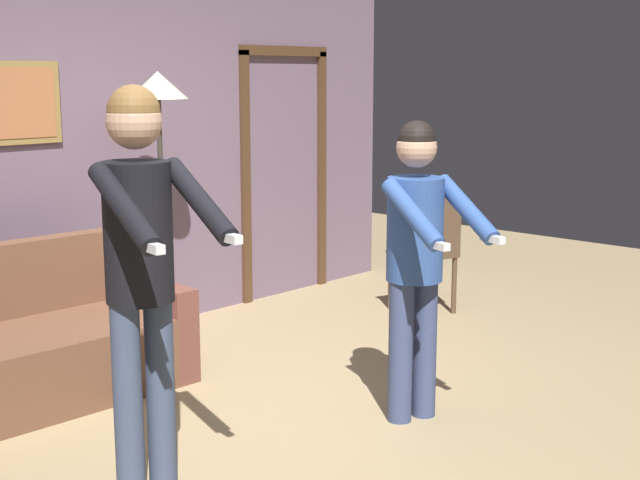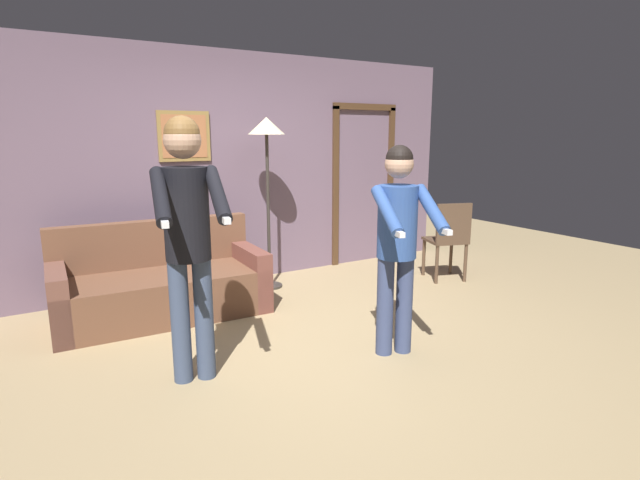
% 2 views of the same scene
% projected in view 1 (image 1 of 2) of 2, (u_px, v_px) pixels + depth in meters
% --- Properties ---
extents(ground_plane, '(12.00, 12.00, 0.00)m').
position_uv_depth(ground_plane, '(298.00, 424.00, 4.78)').
color(ground_plane, tan).
extents(back_wall_assembly, '(6.40, 0.10, 2.60)m').
position_uv_depth(back_wall_assembly, '(70.00, 157.00, 6.02)').
color(back_wall_assembly, slate).
rests_on(back_wall_assembly, ground_plane).
extents(couch, '(1.93, 0.93, 0.87)m').
position_uv_depth(couch, '(16.00, 355.00, 5.07)').
color(couch, brown).
rests_on(couch, ground_plane).
extents(torchiere_lamp, '(0.40, 0.40, 1.87)m').
position_uv_depth(torchiere_lamp, '(159.00, 110.00, 5.92)').
color(torchiere_lamp, '#332D28').
rests_on(torchiere_lamp, ground_plane).
extents(person_standing_left, '(0.52, 0.73, 1.81)m').
position_uv_depth(person_standing_left, '(141.00, 248.00, 3.86)').
color(person_standing_left, '#3A4763').
rests_on(person_standing_left, ground_plane).
extents(person_standing_right, '(0.55, 0.68, 1.62)m').
position_uv_depth(person_standing_right, '(417.00, 245.00, 4.69)').
color(person_standing_right, '#37436A').
rests_on(person_standing_right, ground_plane).
extents(dining_chair_distant, '(0.53, 0.53, 0.93)m').
position_uv_depth(dining_chair_distant, '(429.00, 247.00, 6.91)').
color(dining_chair_distant, '#4C3828').
rests_on(dining_chair_distant, ground_plane).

